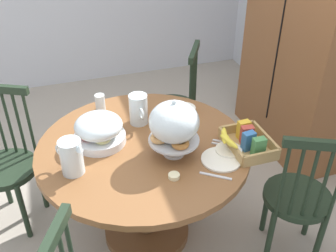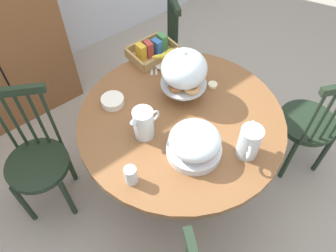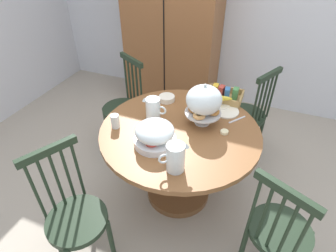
{
  "view_description": "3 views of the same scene",
  "coord_description": "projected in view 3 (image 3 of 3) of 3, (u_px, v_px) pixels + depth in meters",
  "views": [
    {
      "loc": [
        1.81,
        -0.47,
        2.07
      ],
      "look_at": [
        0.04,
        0.11,
        0.84
      ],
      "focal_mm": 41.82,
      "sensor_mm": 36.0,
      "label": 1
    },
    {
      "loc": [
        -0.81,
        -0.97,
        2.24
      ],
      "look_at": [
        -0.06,
        -0.04,
        0.74
      ],
      "focal_mm": 35.48,
      "sensor_mm": 36.0,
      "label": 2
    },
    {
      "loc": [
        0.58,
        -1.62,
        2.02
      ],
      "look_at": [
        -0.06,
        -0.04,
        0.74
      ],
      "focal_mm": 29.43,
      "sensor_mm": 36.0,
      "label": 3
    }
  ],
  "objects": [
    {
      "name": "orange_juice_pitcher",
      "position": [
        175.0,
        159.0,
        1.71
      ],
      "size": [
        0.17,
        0.14,
        0.2
      ],
      "color": "silver",
      "rests_on": "dining_table"
    },
    {
      "name": "china_plate_small",
      "position": [
        221.0,
        104.0,
        2.36
      ],
      "size": [
        0.15,
        0.15,
        0.01
      ],
      "primitive_type": "cylinder",
      "color": "white",
      "rests_on": "china_plate_large"
    },
    {
      "name": "fruit_platter_covered",
      "position": [
        155.0,
        134.0,
        1.92
      ],
      "size": [
        0.3,
        0.3,
        0.18
      ],
      "color": "silver",
      "rests_on": "dining_table"
    },
    {
      "name": "windsor_chair_by_cabinet",
      "position": [
        278.0,
        233.0,
        1.72
      ],
      "size": [
        0.44,
        0.44,
        0.97
      ],
      "color": "#1E2D1E",
      "rests_on": "ground_plane"
    },
    {
      "name": "pastry_stand_with_dome",
      "position": [
        204.0,
        101.0,
        2.05
      ],
      "size": [
        0.28,
        0.28,
        0.34
      ],
      "color": "silver",
      "rests_on": "dining_table"
    },
    {
      "name": "china_plate_large",
      "position": [
        226.0,
        111.0,
        2.29
      ],
      "size": [
        0.22,
        0.22,
        0.01
      ],
      "primitive_type": "cylinder",
      "color": "white",
      "rests_on": "dining_table"
    },
    {
      "name": "dining_table",
      "position": [
        179.0,
        149.0,
        2.23
      ],
      "size": [
        1.23,
        1.23,
        0.74
      ],
      "color": "brown",
      "rests_on": "ground_plane"
    },
    {
      "name": "soup_spoon",
      "position": [
        237.0,
        120.0,
        2.2
      ],
      "size": [
        0.11,
        0.15,
        0.01
      ],
      "primitive_type": "cube",
      "rotation": [
        0.0,
        0.0,
        7.22
      ],
      "color": "silver",
      "rests_on": "dining_table"
    },
    {
      "name": "butter_dish",
      "position": [
        224.0,
        132.0,
        2.06
      ],
      "size": [
        0.06,
        0.06,
        0.02
      ],
      "primitive_type": "cylinder",
      "color": "beige",
      "rests_on": "dining_table"
    },
    {
      "name": "windsor_chair_near_window",
      "position": [
        75.0,
        218.0,
        1.81
      ],
      "size": [
        0.45,
        0.45,
        0.97
      ],
      "color": "#1E2D1E",
      "rests_on": "ground_plane"
    },
    {
      "name": "ground_plane",
      "position": [
        176.0,
        188.0,
        2.59
      ],
      "size": [
        10.0,
        10.0,
        0.0
      ],
      "primitive_type": "plane",
      "color": "#A89E8E"
    },
    {
      "name": "dinner_fork",
      "position": [
        213.0,
        102.0,
        2.41
      ],
      "size": [
        0.11,
        0.15,
        0.01
      ],
      "primitive_type": "cube",
      "rotation": [
        0.0,
        0.0,
        7.22
      ],
      "color": "silver",
      "rests_on": "dining_table"
    },
    {
      "name": "cereal_bowl",
      "position": [
        167.0,
        98.0,
        2.43
      ],
      "size": [
        0.14,
        0.14,
        0.04
      ],
      "primitive_type": "cylinder",
      "color": "white",
      "rests_on": "dining_table"
    },
    {
      "name": "windsor_chair_far_side",
      "position": [
        124.0,
        108.0,
        2.86
      ],
      "size": [
        0.45,
        0.45,
        0.97
      ],
      "color": "#1E2D1E",
      "rests_on": "ground_plane"
    },
    {
      "name": "windsor_chair_facing_door",
      "position": [
        247.0,
        116.0,
        2.75
      ],
      "size": [
        0.44,
        0.45,
        0.97
      ],
      "color": "#1E2D1E",
      "rests_on": "ground_plane"
    },
    {
      "name": "drinking_glass",
      "position": [
        115.0,
        121.0,
        2.09
      ],
      "size": [
        0.06,
        0.06,
        0.11
      ],
      "primitive_type": "cylinder",
      "color": "silver",
      "rests_on": "dining_table"
    },
    {
      "name": "wooden_armoire",
      "position": [
        173.0,
        28.0,
        3.3
      ],
      "size": [
        1.18,
        0.6,
        1.96
      ],
      "color": "brown",
      "rests_on": "ground_plane"
    },
    {
      "name": "cereal_basket",
      "position": [
        224.0,
        95.0,
        2.42
      ],
      "size": [
        0.32,
        0.3,
        0.12
      ],
      "color": "tan",
      "rests_on": "dining_table"
    },
    {
      "name": "milk_pitcher",
      "position": [
        153.0,
        111.0,
        2.15
      ],
      "size": [
        0.2,
        0.11,
        0.19
      ],
      "color": "silver",
      "rests_on": "dining_table"
    },
    {
      "name": "table_knife",
      "position": [
        215.0,
        104.0,
        2.39
      ],
      "size": [
        0.11,
        0.15,
        0.01
      ],
      "primitive_type": "cube",
      "rotation": [
        0.0,
        0.0,
        7.22
      ],
      "color": "silver",
      "rests_on": "dining_table"
    }
  ]
}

